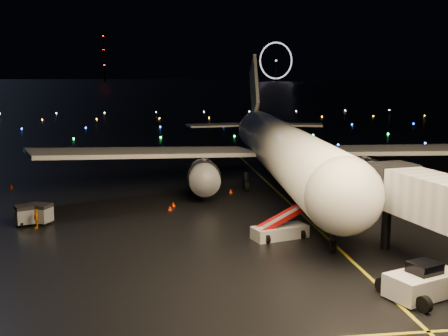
{
  "coord_description": "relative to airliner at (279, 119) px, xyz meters",
  "views": [
    {
      "loc": [
        -2.02,
        -35.37,
        13.22
      ],
      "look_at": [
        4.31,
        12.0,
        5.0
      ],
      "focal_mm": 45.0,
      "sensor_mm": 36.0,
      "label": 1
    }
  ],
  "objects": [
    {
      "name": "lane_centre",
      "position": [
        -0.65,
        -12.17,
        -7.87
      ],
      "size": [
        0.25,
        80.0,
        0.02
      ],
      "primitive_type": "cube",
      "color": "gold",
      "rests_on": "ground"
    },
    {
      "name": "safety_cone_1",
      "position": [
        -5.91,
        -2.65,
        -7.63
      ],
      "size": [
        0.57,
        0.57,
        0.5
      ],
      "primitive_type": "cone",
      "rotation": [
        0.0,
        0.0,
        -0.39
      ],
      "color": "#E82B00",
      "rests_on": "ground"
    },
    {
      "name": "airliner",
      "position": [
        0.0,
        0.0,
        0.0
      ],
      "size": [
        58.59,
        55.98,
        15.75
      ],
      "primitive_type": null,
      "rotation": [
        0.0,
        0.0,
        -0.06
      ],
      "color": "white",
      "rests_on": "ground"
    },
    {
      "name": "crew_c",
      "position": [
        -24.4,
        -14.45,
        -7.02
      ],
      "size": [
        0.54,
        1.04,
        1.71
      ],
      "primitive_type": "imported",
      "rotation": [
        0.0,
        0.0,
        -1.45
      ],
      "color": "orange",
      "rests_on": "ground"
    },
    {
      "name": "safety_cone_3",
      "position": [
        -30.47,
        2.9,
        -7.6
      ],
      "size": [
        0.49,
        0.49,
        0.55
      ],
      "primitive_type": "cone",
      "rotation": [
        0.0,
        0.0,
        -0.01
      ],
      "color": "#E82B00",
      "rests_on": "ground"
    },
    {
      "name": "safety_cone_2",
      "position": [
        -12.47,
        -8.11,
        -7.63
      ],
      "size": [
        0.44,
        0.44,
        0.49
      ],
      "primitive_type": "cone",
      "rotation": [
        0.0,
        0.0,
        0.01
      ],
      "color": "#E82B00",
      "rests_on": "ground"
    },
    {
      "name": "radio_mast",
      "position": [
        -72.65,
        712.83,
        24.12
      ],
      "size": [
        1.8,
        1.8,
        64.0
      ],
      "primitive_type": "cylinder",
      "color": "black",
      "rests_on": "ground"
    },
    {
      "name": "pushback_tug",
      "position": [
        1.26,
        -32.78,
        -6.81
      ],
      "size": [
        5.03,
        3.82,
        2.14
      ],
      "primitive_type": "cube",
      "rotation": [
        0.0,
        0.0,
        0.37
      ],
      "color": "silver",
      "rests_on": "ground"
    },
    {
      "name": "ground",
      "position": [
        -12.65,
        272.83,
        -7.88
      ],
      "size": [
        2000.0,
        2000.0,
        0.0
      ],
      "primitive_type": "plane",
      "color": "black",
      "rests_on": "ground"
    },
    {
      "name": "baggage_cart_1",
      "position": [
        -25.35,
        -13.17,
        -7.0
      ],
      "size": [
        2.48,
        2.17,
        1.75
      ],
      "primitive_type": "cube",
      "rotation": [
        0.0,
        0.0,
        0.43
      ],
      "color": "gray",
      "rests_on": "ground"
    },
    {
      "name": "belt_loader",
      "position": [
        -4.45,
        -19.97,
        -6.28
      ],
      "size": [
        6.83,
        3.6,
        3.2
      ],
      "primitive_type": null,
      "rotation": [
        0.0,
        0.0,
        0.29
      ],
      "color": "silver",
      "rests_on": "ground"
    },
    {
      "name": "safety_cone_0",
      "position": [
        -12.87,
        -9.59,
        -7.63
      ],
      "size": [
        0.49,
        0.49,
        0.49
      ],
      "primitive_type": "cone",
      "rotation": [
        0.0,
        0.0,
        0.15
      ],
      "color": "#E82B00",
      "rests_on": "ground"
    },
    {
      "name": "baggage_cart_0",
      "position": [
        -24.48,
        -12.93,
        -6.99
      ],
      "size": [
        2.51,
        2.2,
        1.78
      ],
      "primitive_type": "cube",
      "rotation": [
        0.0,
        0.0,
        -0.43
      ],
      "color": "gray",
      "rests_on": "ground"
    },
    {
      "name": "ferris_wheel",
      "position": [
        157.35,
        692.83,
        18.12
      ],
      "size": [
        49.33,
        16.8,
        52.0
      ],
      "primitive_type": null,
      "rotation": [
        0.0,
        0.0,
        0.26
      ],
      "color": "black",
      "rests_on": "ground"
    },
    {
      "name": "taxiway_lights",
      "position": [
        -12.65,
        78.83,
        -7.7
      ],
      "size": [
        164.0,
        92.0,
        0.36
      ],
      "primitive_type": null,
      "color": "black",
      "rests_on": "ground"
    }
  ]
}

